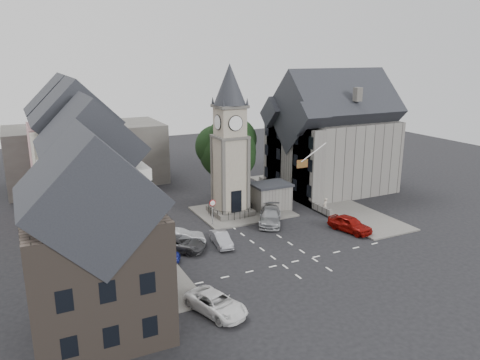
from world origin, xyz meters
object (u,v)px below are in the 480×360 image
clock_tower (230,142)px  pedestrian (325,206)px  car_west_blue (158,255)px  car_east_red (350,224)px  stone_shelter (270,196)px

clock_tower → pedestrian: 12.69m
car_west_blue → car_east_red: car_east_red is taller
pedestrian → car_west_blue: bearing=-16.0°
pedestrian → stone_shelter: bearing=-68.7°
car_east_red → pedestrian: bearing=66.5°
car_west_blue → stone_shelter: bearing=-41.2°
stone_shelter → pedestrian: stone_shelter is taller
stone_shelter → car_east_red: 10.19m
car_west_blue → pedestrian: bearing=-57.5°
stone_shelter → car_east_red: size_ratio=0.93×
car_west_blue → car_east_red: 19.30m
stone_shelter → car_east_red: stone_shelter is taller
clock_tower → stone_shelter: size_ratio=3.78×
stone_shelter → car_west_blue: bearing=-152.8°
pedestrian → clock_tower: bearing=-53.0°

